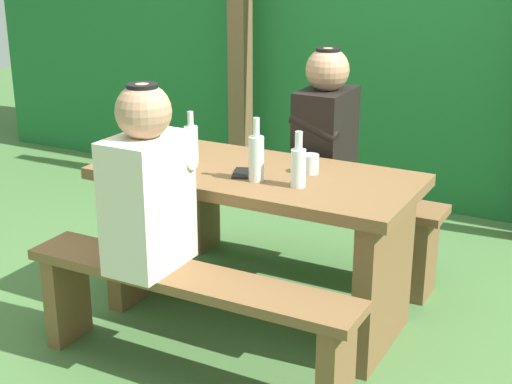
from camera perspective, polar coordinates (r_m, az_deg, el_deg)
ground_plane at (r=3.53m, az=-0.00°, el=-9.31°), size 12.00×12.00×0.00m
hedge_backdrop at (r=5.25m, az=11.84°, el=11.14°), size 6.40×1.01×1.97m
pergola_post_left at (r=4.96m, az=-1.22°, el=10.68°), size 0.12×0.12×1.90m
picnic_table at (r=3.33m, az=-0.00°, el=-2.03°), size 1.40×0.64×0.70m
bench_near at (r=2.96m, az=-5.15°, el=-8.40°), size 1.40×0.24×0.45m
bench_far at (r=3.86m, az=3.90°, el=-1.59°), size 1.40×0.24×0.45m
person_white_shirt at (r=2.87m, az=-8.20°, el=0.55°), size 0.25×0.35×0.72m
person_black_coat at (r=3.68m, az=5.27°, el=4.85°), size 0.25×0.35×0.72m
drinking_glass at (r=3.22m, az=4.14°, el=2.14°), size 0.07×0.07×0.08m
bottle_left at (r=3.37m, az=-4.93°, el=3.73°), size 0.06×0.06×0.23m
bottle_right at (r=3.03m, az=3.22°, el=2.03°), size 0.06×0.06×0.23m
bottle_center at (r=3.10m, az=0.02°, el=2.69°), size 0.06×0.06×0.27m
cell_phone at (r=3.21m, az=-1.07°, el=1.44°), size 0.11×0.16×0.01m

